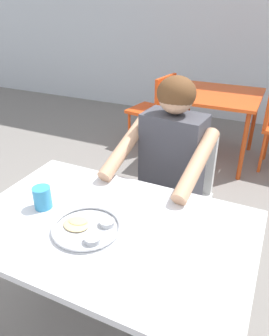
# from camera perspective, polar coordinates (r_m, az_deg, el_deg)

# --- Properties ---
(table_foreground) EXTENTS (1.19, 0.77, 0.75)m
(table_foreground) POSITION_cam_1_polar(r_m,az_deg,el_deg) (1.41, -4.52, -12.65)
(table_foreground) COLOR silver
(table_foreground) RESTS_ON ground
(thali_tray) EXTENTS (0.28, 0.28, 0.03)m
(thali_tray) POSITION_cam_1_polar(r_m,az_deg,el_deg) (1.34, -8.45, -10.49)
(thali_tray) COLOR #B7BABF
(thali_tray) RESTS_ON table_foreground
(drinking_cup) EXTENTS (0.08, 0.08, 0.10)m
(drinking_cup) POSITION_cam_1_polar(r_m,az_deg,el_deg) (1.48, -16.12, -4.97)
(drinking_cup) COLOR #338CBF
(drinking_cup) RESTS_ON table_foreground
(chair_foreground) EXTENTS (0.43, 0.47, 0.84)m
(chair_foreground) POSITION_cam_1_polar(r_m,az_deg,el_deg) (2.09, 7.72, -3.75)
(chair_foreground) COLOR silver
(chair_foreground) RESTS_ON ground
(diner_foreground) EXTENTS (0.52, 0.58, 1.24)m
(diner_foreground) POSITION_cam_1_polar(r_m,az_deg,el_deg) (1.79, 5.55, -0.39)
(diner_foreground) COLOR #363636
(diner_foreground) RESTS_ON ground
(table_background_red) EXTENTS (0.88, 0.87, 0.71)m
(table_background_red) POSITION_cam_1_polar(r_m,az_deg,el_deg) (3.46, 14.22, 11.47)
(table_background_red) COLOR #E04C19
(table_background_red) RESTS_ON ground
(chair_red_left) EXTENTS (0.49, 0.49, 0.83)m
(chair_red_left) POSITION_cam_1_polar(r_m,az_deg,el_deg) (3.71, 3.85, 10.94)
(chair_red_left) COLOR #EF4B17
(chair_red_left) RESTS_ON ground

